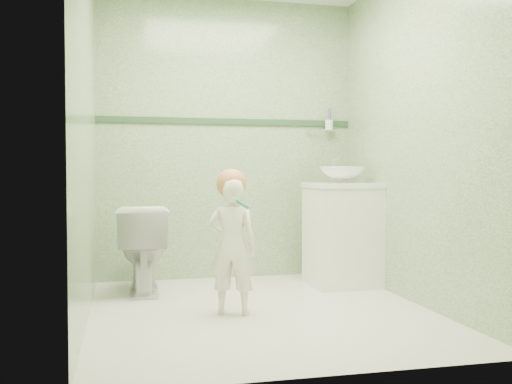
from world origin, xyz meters
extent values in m
plane|color=silver|center=(0.00, 0.00, 0.00)|extent=(2.50, 2.50, 0.00)
cube|color=gray|center=(0.00, 1.25, 1.20)|extent=(2.20, 0.04, 2.40)
cube|color=gray|center=(0.00, -1.25, 1.20)|extent=(2.20, 0.04, 2.40)
cube|color=gray|center=(-1.10, 0.00, 1.20)|extent=(0.04, 2.50, 2.40)
cube|color=gray|center=(1.10, 0.00, 1.20)|extent=(0.04, 2.50, 2.40)
cube|color=#29462B|center=(0.00, 1.24, 1.35)|extent=(2.20, 0.02, 0.05)
cube|color=silver|center=(0.84, 0.70, 0.40)|extent=(0.52, 0.50, 0.80)
cube|color=white|center=(0.84, 0.70, 0.81)|extent=(0.54, 0.52, 0.04)
imported|color=white|center=(0.84, 0.70, 0.89)|extent=(0.37, 0.37, 0.13)
cylinder|color=silver|center=(0.84, 0.90, 0.95)|extent=(0.03, 0.03, 0.18)
cylinder|color=silver|center=(0.84, 0.85, 1.03)|extent=(0.02, 0.12, 0.02)
cylinder|color=silver|center=(0.84, 1.20, 1.28)|extent=(0.26, 0.02, 0.02)
cylinder|color=silver|center=(0.90, 1.18, 1.33)|extent=(0.07, 0.07, 0.09)
cylinder|color=#BF3B42|center=(0.91, 1.19, 1.40)|extent=(0.01, 0.01, 0.17)
cylinder|color=#3663BC|center=(0.89, 1.17, 1.40)|extent=(0.01, 0.01, 0.17)
cylinder|color=#BF3B42|center=(0.90, 1.17, 1.40)|extent=(0.01, 0.01, 0.17)
cylinder|color=purple|center=(0.90, 1.16, 1.40)|extent=(0.01, 0.01, 0.17)
imported|color=white|center=(-0.74, 0.77, 0.33)|extent=(0.39, 0.67, 0.67)
imported|color=white|center=(-0.20, -0.04, 0.44)|extent=(0.37, 0.30, 0.87)
sphere|color=#C77A47|center=(-0.20, -0.02, 0.84)|extent=(0.19, 0.19, 0.19)
cylinder|color=#127B72|center=(-0.16, -0.19, 0.71)|extent=(0.11, 0.11, 0.06)
cube|color=white|center=(-0.21, -0.13, 0.75)|extent=(0.03, 0.03, 0.02)
camera|label=1|loc=(-0.88, -3.67, 0.92)|focal=40.58mm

